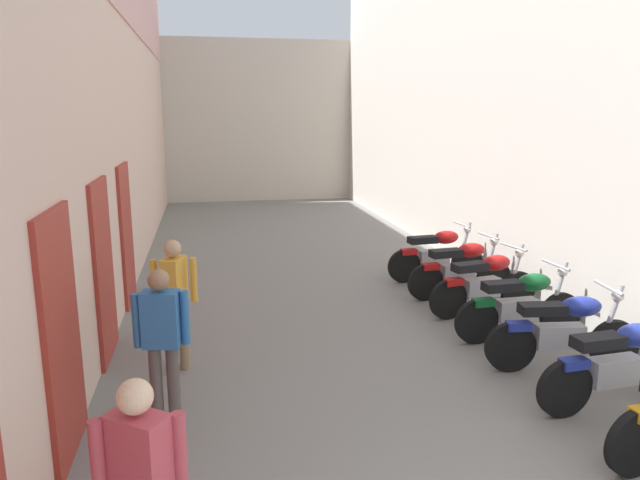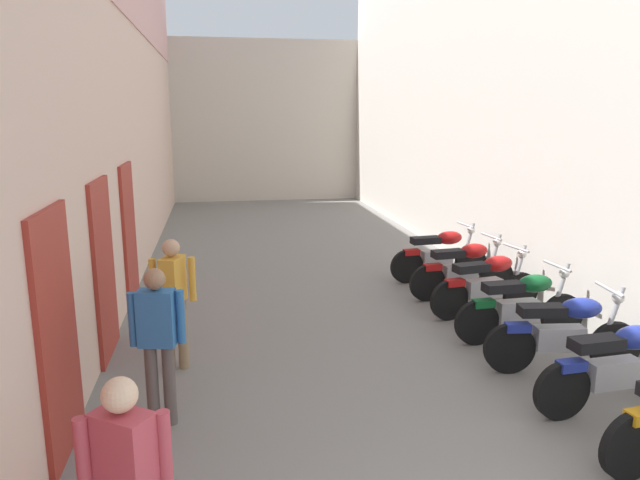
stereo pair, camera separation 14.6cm
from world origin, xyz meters
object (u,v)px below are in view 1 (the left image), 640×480
(motorcycle_fifth, at_px, (521,303))
(pedestrian_further_down, at_px, (175,295))
(motorcycle_eighth, at_px, (437,253))
(motorcycle_seventh, at_px, (461,267))
(pedestrian_mid_alley, at_px, (162,337))
(motorcycle_sixth, at_px, (485,282))
(motorcycle_fourth, at_px, (565,330))
(motorcycle_third, at_px, (620,363))

(motorcycle_fifth, distance_m, pedestrian_further_down, 4.46)
(pedestrian_further_down, bearing_deg, motorcycle_eighth, 34.05)
(motorcycle_seventh, relative_size, pedestrian_mid_alley, 1.18)
(motorcycle_sixth, bearing_deg, motorcycle_fourth, -90.00)
(pedestrian_mid_alley, bearing_deg, motorcycle_sixth, 28.13)
(motorcycle_sixth, bearing_deg, motorcycle_seventh, 89.99)
(motorcycle_fourth, bearing_deg, motorcycle_seventh, 90.00)
(motorcycle_seventh, distance_m, pedestrian_further_down, 4.88)
(motorcycle_fourth, height_order, motorcycle_seventh, same)
(motorcycle_fourth, height_order, motorcycle_sixth, same)
(motorcycle_seventh, distance_m, pedestrian_mid_alley, 5.57)
(motorcycle_seventh, bearing_deg, pedestrian_mid_alley, -144.10)
(motorcycle_third, height_order, motorcycle_sixth, same)
(motorcycle_seventh, distance_m, motorcycle_eighth, 1.03)
(motorcycle_eighth, bearing_deg, motorcycle_third, -90.00)
(motorcycle_fifth, bearing_deg, motorcycle_seventh, 90.00)
(motorcycle_fifth, xyz_separation_m, pedestrian_mid_alley, (-4.50, -1.38, 0.42))
(motorcycle_fifth, bearing_deg, motorcycle_third, -90.00)
(motorcycle_fourth, distance_m, motorcycle_eighth, 3.89)
(motorcycle_sixth, height_order, motorcycle_seventh, same)
(motorcycle_sixth, height_order, pedestrian_further_down, pedestrian_further_down)
(motorcycle_fourth, distance_m, pedestrian_mid_alley, 4.54)
(pedestrian_mid_alley, bearing_deg, motorcycle_fourth, 5.13)
(motorcycle_eighth, xyz_separation_m, pedestrian_further_down, (-4.44, -3.00, 0.42))
(motorcycle_third, xyz_separation_m, motorcycle_sixth, (-0.00, 2.94, 0.00))
(motorcycle_sixth, distance_m, pedestrian_further_down, 4.60)
(motorcycle_fourth, relative_size, pedestrian_mid_alley, 1.18)
(motorcycle_third, relative_size, motorcycle_fifth, 1.00)
(motorcycle_third, relative_size, motorcycle_seventh, 1.00)
(motorcycle_fourth, xyz_separation_m, motorcycle_seventh, (0.00, 2.86, 0.00))
(motorcycle_fifth, distance_m, pedestrian_mid_alley, 4.73)
(motorcycle_fourth, relative_size, pedestrian_further_down, 1.18)
(motorcycle_third, height_order, motorcycle_eighth, same)
(motorcycle_fifth, xyz_separation_m, motorcycle_sixth, (-0.00, 1.02, 0.00))
(motorcycle_fourth, bearing_deg, pedestrian_further_down, 168.74)
(motorcycle_fourth, bearing_deg, motorcycle_sixth, 90.00)
(motorcycle_fifth, height_order, motorcycle_sixth, same)
(motorcycle_sixth, xyz_separation_m, motorcycle_eighth, (0.00, 1.88, 0.00))
(motorcycle_eighth, height_order, pedestrian_mid_alley, pedestrian_mid_alley)
(motorcycle_eighth, xyz_separation_m, pedestrian_mid_alley, (-4.50, -4.29, 0.42))
(motorcycle_third, xyz_separation_m, motorcycle_seventh, (-0.00, 3.80, 0.00))
(pedestrian_further_down, bearing_deg, motorcycle_seventh, 23.92)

